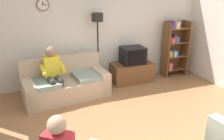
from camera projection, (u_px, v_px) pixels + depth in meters
The scene contains 8 objects.
ground_plane at pixel (143, 133), 4.17m from camera, with size 12.00×12.00×0.00m, color #9E6B42.
back_wall_assembly at pixel (98, 31), 6.06m from camera, with size 6.20×0.17×2.70m.
couch at pixel (66, 84), 5.44m from camera, with size 2.00×1.12×0.90m.
tv_stand at pixel (132, 72), 6.33m from camera, with size 1.10×0.56×0.52m.
tv at pixel (133, 55), 6.14m from camera, with size 0.60×0.49×0.44m.
bookshelf at pixel (174, 47), 6.62m from camera, with size 0.68×0.36×1.57m.
floor_lamp at pixel (98, 30), 5.72m from camera, with size 0.28×0.28×1.85m.
person_on_couch at pixel (53, 71), 5.13m from camera, with size 0.55×0.57×1.24m.
Camera 1 is at (-1.72, -3.14, 2.47)m, focal length 37.77 mm.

